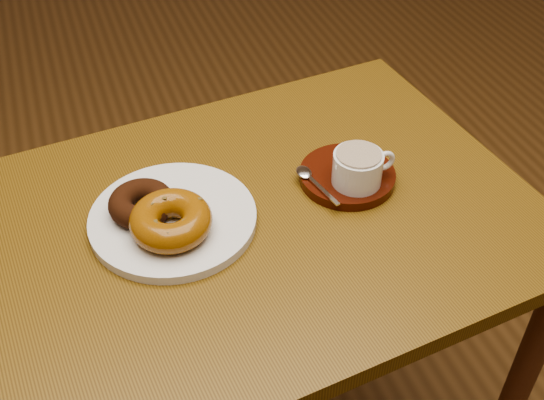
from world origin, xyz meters
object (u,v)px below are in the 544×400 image
object	(u,v)px
cafe_table	(261,268)
saucer	(347,176)
donut_plate	(173,219)
coffee_cup	(358,167)

from	to	relation	value
cafe_table	saucer	distance (m)	0.21
cafe_table	donut_plate	bearing A→B (deg)	164.03
saucer	cafe_table	bearing A→B (deg)	-170.51
donut_plate	saucer	bearing A→B (deg)	0.76
cafe_table	donut_plate	distance (m)	0.19
donut_plate	coffee_cup	size ratio (longest dim) A/B	2.43
cafe_table	coffee_cup	bearing A→B (deg)	-5.89
donut_plate	coffee_cup	xyz separation A→B (m)	(0.30, -0.02, 0.04)
donut_plate	coffee_cup	world-z (taller)	coffee_cup
donut_plate	saucer	xyz separation A→B (m)	(0.29, 0.00, 0.00)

